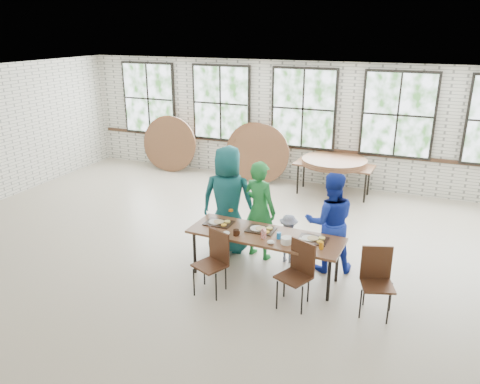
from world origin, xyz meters
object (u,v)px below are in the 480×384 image
at_px(dining_table, 265,237).
at_px(chair_near_left, 215,257).
at_px(chair_near_right, 298,268).
at_px(storage_table, 334,166).

xyz_separation_m(dining_table, chair_near_left, (-0.55, -0.66, -0.13)).
relative_size(dining_table, chair_near_right, 2.56).
height_order(chair_near_right, storage_table, chair_near_right).
bearing_deg(chair_near_left, chair_near_right, 29.78).
bearing_deg(storage_table, dining_table, -89.14).
relative_size(chair_near_left, storage_table, 0.52).
bearing_deg(storage_table, chair_near_right, -80.73).
bearing_deg(chair_near_right, chair_near_left, -149.63).
bearing_deg(dining_table, storage_table, 89.61).
distance_m(chair_near_left, storage_table, 4.98).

